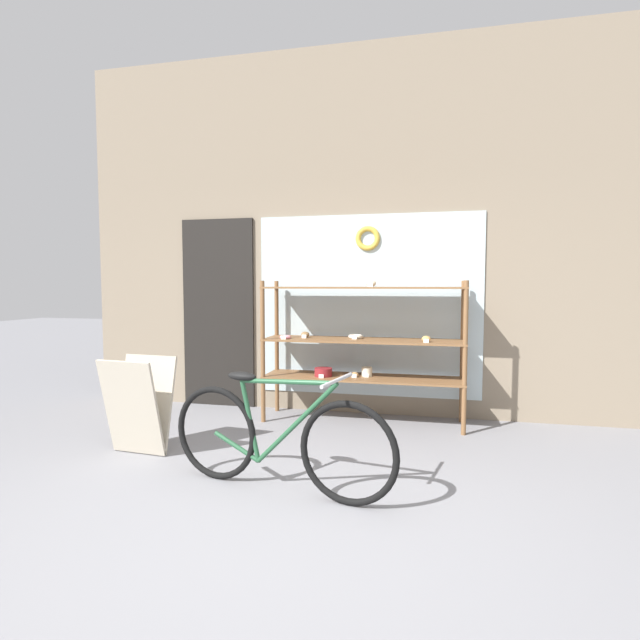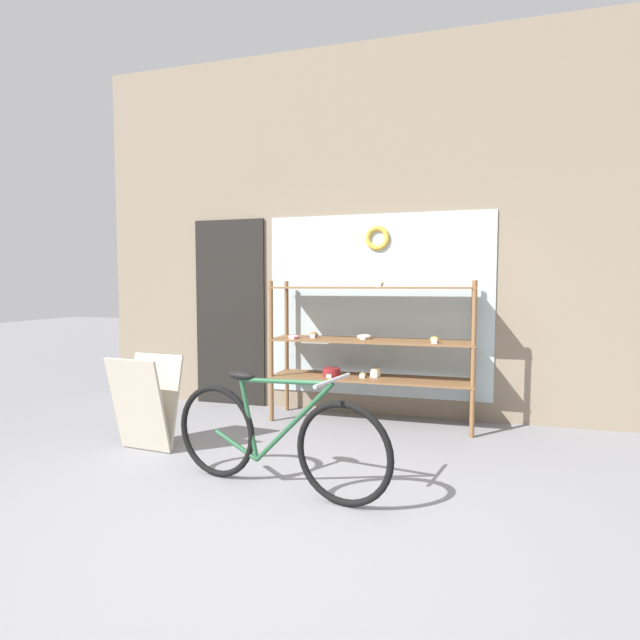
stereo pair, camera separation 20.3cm
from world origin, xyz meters
The scene contains 5 objects.
ground_plane centered at (0.00, 0.00, 0.00)m, with size 30.00×30.00×0.00m, color gray.
storefront_facade centered at (-0.03, 2.79, 1.87)m, with size 6.00×0.13×3.85m.
display_case centered at (0.18, 2.40, 0.83)m, with size 1.97×0.49×1.42m.
bicycle centered at (-0.11, 0.61, 0.36)m, with size 1.64×0.51×0.79m.
sandwich_board centered at (-1.43, 1.06, 0.40)m, with size 0.53×0.42×0.78m.
Camera 1 is at (0.90, -2.47, 1.37)m, focal length 28.00 mm.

